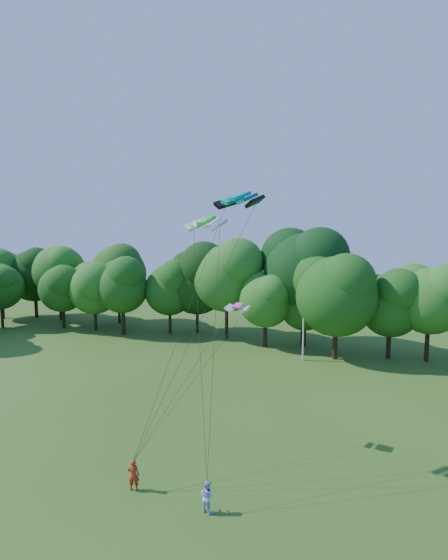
% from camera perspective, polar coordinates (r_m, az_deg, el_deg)
% --- Properties ---
extents(ground, '(160.00, 160.00, 0.00)m').
position_cam_1_polar(ground, '(24.62, -18.69, -29.62)').
color(ground, '#2B4C14').
rests_on(ground, ground).
extents(utility_pole, '(1.36, 0.65, 7.22)m').
position_cam_1_polar(utility_pole, '(48.27, 10.33, -6.03)').
color(utility_pole, silver).
rests_on(utility_pole, ground).
extents(kite_flyer_left, '(0.77, 0.65, 1.78)m').
position_cam_1_polar(kite_flyer_left, '(26.91, -11.74, -23.65)').
color(kite_flyer_left, '#B52E17').
rests_on(kite_flyer_left, ground).
extents(kite_flyer_right, '(0.96, 0.85, 1.67)m').
position_cam_1_polar(kite_flyer_right, '(24.93, -2.22, -26.38)').
color(kite_flyer_right, '#AFBFF3').
rests_on(kite_flyer_right, ground).
extents(kite_teal, '(3.38, 2.52, 0.63)m').
position_cam_1_polar(kite_teal, '(26.18, 2.07, 10.92)').
color(kite_teal, '#048587').
rests_on(kite_teal, ground).
extents(kite_green, '(2.86, 1.90, 0.61)m').
position_cam_1_polar(kite_green, '(25.84, -2.33, 7.81)').
color(kite_green, green).
rests_on(kite_green, ground).
extents(kite_pink, '(1.70, 0.89, 0.30)m').
position_cam_1_polar(kite_pink, '(29.04, 1.81, -3.38)').
color(kite_pink, '#EF429E').
rests_on(kite_pink, ground).
extents(tree_back_west, '(9.21, 9.21, 13.40)m').
position_cam_1_polar(tree_back_west, '(66.74, -13.68, 1.51)').
color(tree_back_west, black).
rests_on(tree_back_west, ground).
extents(tree_back_center, '(10.91, 10.91, 15.86)m').
position_cam_1_polar(tree_back_center, '(53.91, 10.39, 1.97)').
color(tree_back_center, black).
rests_on(tree_back_center, ground).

